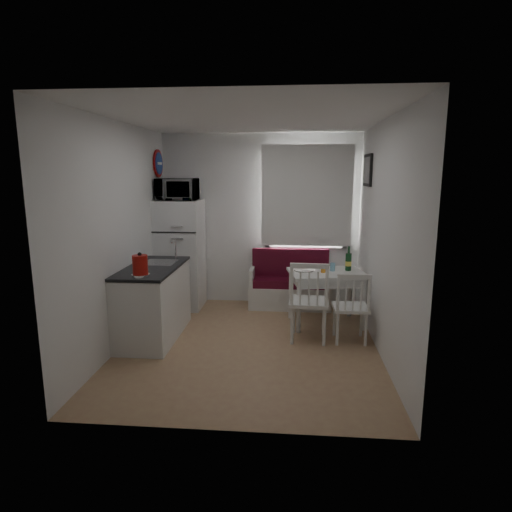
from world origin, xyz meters
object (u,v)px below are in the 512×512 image
Objects in this scene: kitchen_counter at (154,301)px; wine_bottle at (349,258)px; bench at (290,288)px; chair_right at (352,300)px; fridge at (180,254)px; chair_left at (309,293)px; dining_table at (326,278)px; microwave at (177,189)px; kettle at (140,265)px.

wine_bottle is (2.45, 0.74, 0.44)m from kitchen_counter.
chair_right is at bearing -61.83° from bench.
fridge is at bearing 168.21° from wine_bottle.
chair_left is at bearing -125.06° from wine_bottle.
kitchen_counter is 1.23× the size of dining_table.
kitchen_counter is 2.59m from wine_bottle.
dining_table is 1.89× the size of microwave.
kitchen_counter reaches higher than chair_right.
microwave reaches higher than fridge.
dining_table is at bearing -55.78° from bench.
bench is 0.94m from dining_table.
fridge is at bearing 153.49° from dining_table.
microwave is at bearing 149.82° from chair_left.
kitchen_counter is at bearing -90.94° from microwave.
bench is 3.71× the size of wine_bottle.
kitchen_counter reaches higher than wine_bottle.
microwave reaches higher than chair_right.
kitchen_counter is 2.31× the size of microwave.
kitchen_counter is 1.91m from chair_left.
wine_bottle is at bearing 8.23° from dining_table.
bench reaches higher than chair_right.
chair_right is 1.78× the size of kettle.
microwave reaches higher than dining_table.
kettle is at bearing -89.03° from fridge.
kettle is at bearing -161.56° from dining_table.
microwave is at bearing 151.85° from chair_right.
fridge is at bearing 90.97° from kettle.
chair_right is (0.74, -1.38, 0.25)m from bench.
microwave is (-1.65, -0.16, 1.49)m from bench.
chair_left is 0.98m from wine_bottle.
chair_right is at bearing -93.18° from wine_bottle.
kitchen_counter is 1.08× the size of bench.
chair_left is at bearing -179.70° from chair_right.
wine_bottle reaches higher than dining_table.
kettle reaches higher than bench.
kettle is (-1.86, -0.50, 0.42)m from chair_left.
kettle is (-2.36, -0.51, 0.49)m from chair_right.
bench is 1.13× the size of dining_table.
microwave is at bearing 89.06° from kitchen_counter.
fridge is 1.79m from kettle.
dining_table is (2.16, 0.64, 0.19)m from kitchen_counter.
fridge is (-1.89, 1.28, 0.19)m from chair_left.
chair_left is at bearing 15.07° from kettle.
microwave is 1.88m from kettle.
bench is 2.28× the size of chair_left.
kettle is at bearing -89.01° from microwave.
chair_left is at bearing -80.33° from bench.
bench reaches higher than dining_table.
kettle is 0.80× the size of wine_bottle.
microwave is (0.02, 1.19, 1.32)m from kitchen_counter.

